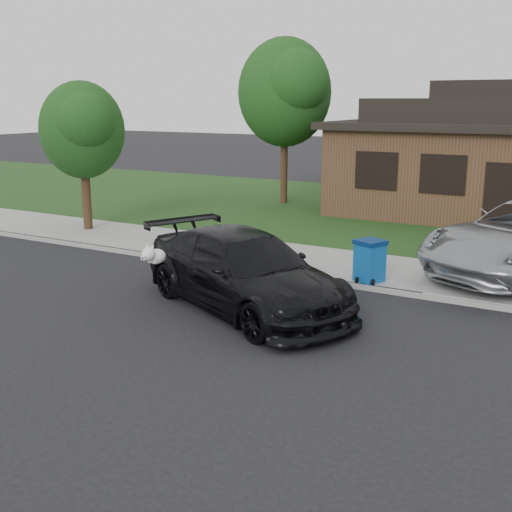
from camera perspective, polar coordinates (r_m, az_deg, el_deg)
The scene contains 8 objects.
ground at distance 12.68m, azimuth -6.56°, elevation -5.38°, with size 120.00×120.00×0.00m, color black.
sidewalk at distance 16.77m, azimuth 3.56°, elevation -0.34°, with size 60.00×3.00×0.12m, color gray.
curb at distance 15.48m, azimuth 1.10°, elevation -1.51°, with size 60.00×0.12×0.12m, color gray.
lawn at distance 24.07m, azimuth 12.05°, elevation 3.69°, with size 60.00×13.00×0.13m, color #193814.
sedan at distance 12.86m, azimuth -1.02°, elevation -1.38°, with size 5.78×4.22×1.56m.
recycling_bin at distance 14.67m, azimuth 10.06°, elevation -0.39°, with size 0.76×0.76×0.96m.
tree_0 at distance 25.26m, azimuth 2.79°, elevation 14.50°, with size 3.78×3.60×6.34m.
tree_2 at distance 20.71m, azimuth -15.13°, elevation 10.87°, with size 2.73×2.60×4.59m.
Camera 1 is at (7.16, -9.61, 4.13)m, focal length 45.00 mm.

